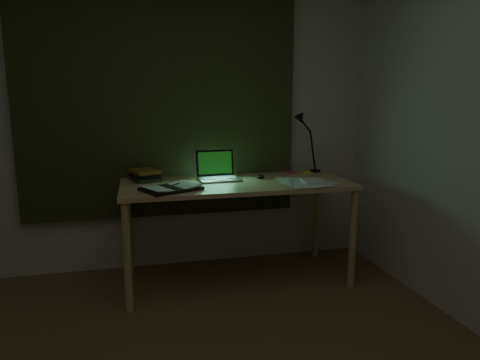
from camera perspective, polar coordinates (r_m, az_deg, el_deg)
The scene contains 11 objects.
wall_back at distance 3.56m, azimuth -10.48°, elevation 8.12°, with size 3.50×0.00×2.50m, color beige.
curtain at distance 3.52m, azimuth -10.55°, elevation 11.35°, with size 2.20×0.06×2.00m, color #2A3118.
desk at distance 3.34m, azimuth -0.49°, elevation -6.88°, with size 1.72×0.75×0.78m, color tan, non-canonical shape.
laptop at distance 3.29m, azimuth -2.80°, elevation 1.91°, with size 0.32×0.36×0.23m, color #B0AFB4, non-canonical shape.
open_textbook at distance 2.98m, azimuth -9.17°, elevation -1.04°, with size 0.37×0.27×0.03m, color white, non-canonical shape.
book_stack at distance 3.37m, azimuth -12.49°, elevation 0.71°, with size 0.19×0.23×0.09m, color white, non-canonical shape.
loose_papers at distance 3.26m, azimuth 8.61°, elevation -0.15°, with size 0.31×0.33×0.02m, color silver, non-canonical shape.
mouse at distance 3.37m, azimuth 2.72°, elevation 0.44°, with size 0.06×0.09×0.03m, color black.
sticky_yellow at distance 3.68m, azimuth 8.89°, elevation 1.03°, with size 0.07×0.07×0.01m, color yellow.
sticky_pink at distance 3.64m, azimuth 6.56°, elevation 1.00°, with size 0.08×0.08×0.02m, color #D05066.
desk_lamp at distance 3.73m, azimuth 10.10°, elevation 4.74°, with size 0.32×0.25×0.48m, color black, non-canonical shape.
Camera 1 is at (-0.20, -1.55, 1.39)m, focal length 32.00 mm.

